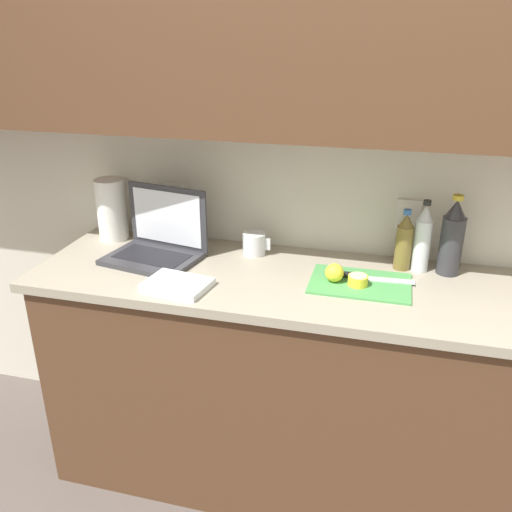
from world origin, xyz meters
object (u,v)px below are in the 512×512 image
object	(u,v)px
bottle_oil_tall	(423,239)
measuring_cup	(254,244)
laptop	(159,241)
lemon_whole_beside	(334,273)
paper_towel_roll	(112,209)
lemon_half_cut	(358,280)
knife	(356,276)
cutting_board	(360,283)
bottle_green_soda	(452,238)
bottle_water_clear	(404,242)

from	to	relation	value
bottle_oil_tall	measuring_cup	distance (m)	0.64
laptop	lemon_whole_beside	xyz separation A→B (m)	(0.70, -0.07, -0.02)
laptop	paper_towel_roll	distance (m)	0.31
lemon_half_cut	measuring_cup	size ratio (longest dim) A/B	0.62
knife	measuring_cup	bearing A→B (deg)	157.69
cutting_board	lemon_half_cut	size ratio (longest dim) A/B	5.03
bottle_oil_tall	bottle_green_soda	bearing A→B (deg)	-0.00
knife	cutting_board	bearing A→B (deg)	-64.52
laptop	knife	world-z (taller)	laptop
cutting_board	measuring_cup	world-z (taller)	measuring_cup
bottle_green_soda	knife	bearing A→B (deg)	-155.47
laptop	knife	bearing A→B (deg)	8.97
cutting_board	lemon_half_cut	world-z (taller)	lemon_half_cut
cutting_board	bottle_green_soda	xyz separation A→B (m)	(0.30, 0.18, 0.13)
lemon_half_cut	paper_towel_roll	bearing A→B (deg)	168.60
laptop	lemon_whole_beside	world-z (taller)	laptop
cutting_board	knife	bearing A→B (deg)	118.93
lemon_whole_beside	paper_towel_roll	xyz separation A→B (m)	(-0.97, 0.20, 0.09)
bottle_oil_tall	bottle_water_clear	world-z (taller)	bottle_oil_tall
knife	bottle_green_soda	distance (m)	0.38
measuring_cup	paper_towel_roll	distance (m)	0.64
lemon_half_cut	lemon_whole_beside	world-z (taller)	lemon_whole_beside
knife	lemon_whole_beside	size ratio (longest dim) A/B	4.57
laptop	knife	size ratio (longest dim) A/B	1.28
laptop	cutting_board	xyz separation A→B (m)	(0.79, -0.05, -0.06)
lemon_half_cut	laptop	bearing A→B (deg)	174.46
bottle_oil_tall	bottle_water_clear	distance (m)	0.07
lemon_half_cut	knife	bearing A→B (deg)	100.28
knife	lemon_whole_beside	xyz separation A→B (m)	(-0.07, -0.05, 0.03)
bottle_green_soda	bottle_oil_tall	size ratio (longest dim) A/B	1.10
bottle_green_soda	bottle_water_clear	world-z (taller)	bottle_green_soda
bottle_green_soda	paper_towel_roll	xyz separation A→B (m)	(-1.37, 0.01, -0.01)
laptop	bottle_green_soda	size ratio (longest dim) A/B	1.30
paper_towel_roll	bottle_water_clear	bearing A→B (deg)	-0.48
laptop	bottle_green_soda	world-z (taller)	bottle_green_soda
cutting_board	measuring_cup	xyz separation A→B (m)	(-0.44, 0.18, 0.04)
lemon_half_cut	bottle_oil_tall	size ratio (longest dim) A/B	0.26
bottle_water_clear	bottle_green_soda	bearing A→B (deg)	-0.00
laptop	measuring_cup	world-z (taller)	laptop
knife	measuring_cup	world-z (taller)	measuring_cup
laptop	cutting_board	world-z (taller)	laptop
bottle_green_soda	cutting_board	bearing A→B (deg)	-149.37
knife	paper_towel_roll	distance (m)	1.06
lemon_whole_beside	paper_towel_roll	distance (m)	1.00
laptop	bottle_oil_tall	bearing A→B (deg)	17.73
paper_towel_roll	bottle_oil_tall	bearing A→B (deg)	-0.45
bottle_green_soda	measuring_cup	distance (m)	0.75
bottle_water_clear	cutting_board	bearing A→B (deg)	-127.64
cutting_board	measuring_cup	distance (m)	0.47
lemon_whole_beside	bottle_water_clear	world-z (taller)	bottle_water_clear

